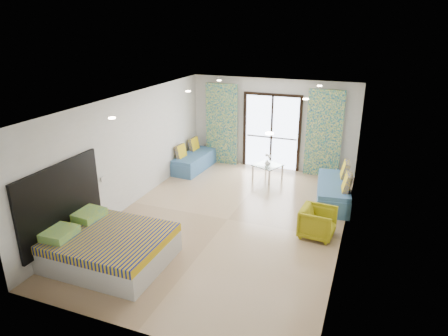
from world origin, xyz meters
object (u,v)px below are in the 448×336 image
(coffee_table, at_px, (268,166))
(armchair, at_px, (318,221))
(bed, at_px, (109,247))
(daybed_left, at_px, (194,161))
(daybed_right, at_px, (334,191))

(coffee_table, height_order, armchair, coffee_table)
(bed, height_order, coffee_table, coffee_table)
(bed, xyz_separation_m, armchair, (3.48, 2.34, 0.05))
(bed, xyz_separation_m, daybed_left, (-0.64, 5.09, -0.04))
(armchair, bearing_deg, coffee_table, 38.23)
(daybed_left, bearing_deg, coffee_table, 2.54)
(daybed_left, distance_m, coffee_table, 2.31)
(daybed_right, bearing_deg, bed, -138.52)
(daybed_left, xyz_separation_m, daybed_right, (4.23, -0.92, 0.03))
(daybed_left, relative_size, coffee_table, 1.99)
(armchair, bearing_deg, bed, 128.51)
(bed, height_order, daybed_right, daybed_right)
(bed, bearing_deg, daybed_right, 49.24)
(daybed_left, bearing_deg, daybed_right, -8.90)
(bed, relative_size, daybed_left, 1.19)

